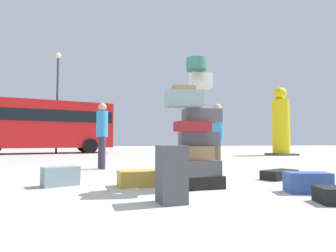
# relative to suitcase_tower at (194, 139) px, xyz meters

# --- Properties ---
(ground_plane) EXTENTS (80.00, 80.00, 0.00)m
(ground_plane) POSITION_rel_suitcase_tower_xyz_m (-0.35, -0.54, -0.77)
(ground_plane) COLOR #ADA89E
(suitcase_tower) EXTENTS (0.97, 0.75, 2.07)m
(suitcase_tower) POSITION_rel_suitcase_tower_xyz_m (0.00, 0.00, 0.00)
(suitcase_tower) COLOR black
(suitcase_tower) RESTS_ON ground
(suitcase_black_behind_tower) EXTENTS (0.83, 0.61, 0.17)m
(suitcase_black_behind_tower) POSITION_rel_suitcase_tower_xyz_m (1.92, 0.60, -0.68)
(suitcase_black_behind_tower) COLOR black
(suitcase_black_behind_tower) RESTS_ON ground
(suitcase_navy_left_side) EXTENTS (0.65, 0.47, 0.29)m
(suitcase_navy_left_side) POSITION_rel_suitcase_tower_xyz_m (1.44, -0.73, -0.62)
(suitcase_navy_left_side) COLOR #334F99
(suitcase_navy_left_side) RESTS_ON ground
(suitcase_charcoal_upright_blue) EXTENTS (0.33, 0.37, 0.68)m
(suitcase_charcoal_upright_blue) POSITION_rel_suitcase_tower_xyz_m (-0.60, -0.92, -0.42)
(suitcase_charcoal_upright_blue) COLOR #4C4C51
(suitcase_charcoal_upright_blue) RESTS_ON ground
(suitcase_slate_foreground_near) EXTENTS (0.63, 0.50, 0.31)m
(suitcase_slate_foreground_near) POSITION_rel_suitcase_tower_xyz_m (-2.08, 0.70, -0.61)
(suitcase_slate_foreground_near) COLOR gray
(suitcase_slate_foreground_near) RESTS_ON ground
(suitcase_brown_white_trunk) EXTENTS (0.73, 0.45, 0.18)m
(suitcase_brown_white_trunk) POSITION_rel_suitcase_tower_xyz_m (-0.07, 0.85, -0.68)
(suitcase_brown_white_trunk) COLOR olive
(suitcase_brown_white_trunk) RESTS_ON ground
(suitcase_tan_foreground_far) EXTENTS (0.82, 0.49, 0.25)m
(suitcase_tan_foreground_far) POSITION_rel_suitcase_tower_xyz_m (-0.77, 0.40, -0.64)
(suitcase_tan_foreground_far) COLOR #B28C33
(suitcase_tan_foreground_far) RESTS_ON ground
(person_bearded_onlooker) EXTENTS (0.30, 0.33, 1.76)m
(person_bearded_onlooker) POSITION_rel_suitcase_tower_xyz_m (-1.45, 3.38, 0.28)
(person_bearded_onlooker) COLOR #3F334C
(person_bearded_onlooker) RESTS_ON ground
(person_tourist_with_camera) EXTENTS (0.30, 0.31, 1.66)m
(person_tourist_with_camera) POSITION_rel_suitcase_tower_xyz_m (1.33, 2.18, 0.22)
(person_tourist_with_camera) COLOR brown
(person_tourist_with_camera) RESTS_ON ground
(yellow_dummy_statue) EXTENTS (1.24, 1.24, 3.64)m
(yellow_dummy_statue) POSITION_rel_suitcase_tower_xyz_m (7.79, 8.72, 0.84)
(yellow_dummy_statue) COLOR yellow
(yellow_dummy_statue) RESTS_ON ground
(parked_bus) EXTENTS (8.50, 4.25, 3.15)m
(parked_bus) POSITION_rel_suitcase_tower_xyz_m (-5.10, 13.93, 1.07)
(parked_bus) COLOR red
(parked_bus) RESTS_ON ground
(lamp_post) EXTENTS (0.36, 0.36, 6.32)m
(lamp_post) POSITION_rel_suitcase_tower_xyz_m (-4.29, 13.96, 3.34)
(lamp_post) COLOR #333338
(lamp_post) RESTS_ON ground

